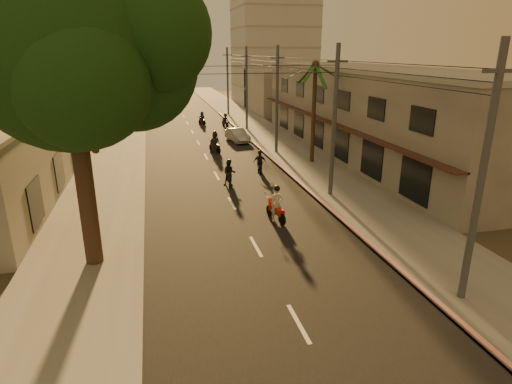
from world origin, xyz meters
TOP-DOWN VIEW (x-y plane):
  - ground at (0.00, 0.00)m, footprint 160.00×160.00m
  - road at (0.00, 20.00)m, footprint 10.00×140.00m
  - sidewalk_right at (7.50, 20.00)m, footprint 5.00×140.00m
  - sidewalk_left at (-7.50, 20.00)m, footprint 5.00×140.00m
  - curb_stripe at (5.10, 15.00)m, footprint 0.20×60.00m
  - shophouse_row at (13.95, 18.00)m, footprint 8.80×34.20m
  - distant_tower at (16.00, 56.00)m, footprint 12.10×12.10m
  - broadleaf_tree at (-6.61, 2.14)m, footprint 9.60×8.70m
  - palm_tree at (8.00, 16.00)m, footprint 5.00×5.00m
  - utility_poles at (6.20, 20.00)m, footprint 1.20×48.26m
  - filler_right at (14.00, 45.00)m, footprint 8.00×14.00m
  - filler_left_near at (-14.00, 34.00)m, footprint 8.00×14.00m
  - filler_left_far at (-14.00, 52.00)m, footprint 8.00×14.00m
  - scooter_red at (1.80, 4.83)m, footprint 0.94×1.98m
  - scooter_mid_a at (0.51, 11.56)m, footprint 1.07×1.83m
  - scooter_mid_b at (3.22, 14.11)m, footprint 1.06×1.72m
  - scooter_far_a at (1.01, 21.44)m, footprint 1.26×1.87m
  - scooter_far_b at (4.15, 34.35)m, footprint 1.29×1.65m
  - parked_car at (3.84, 25.57)m, footprint 2.64×4.34m
  - scooter_far_c at (1.67, 36.58)m, footprint 1.09×1.54m

SIDE VIEW (x-z plane):
  - ground at x=0.00m, z-range 0.00..0.00m
  - road at x=0.00m, z-range 0.00..0.02m
  - sidewalk_right at x=7.50m, z-range 0.00..0.12m
  - sidewalk_left at x=-7.50m, z-range 0.00..0.12m
  - curb_stripe at x=5.10m, z-range 0.00..0.20m
  - parked_car at x=3.84m, z-range 0.00..1.28m
  - scooter_far_c at x=1.67m, z-range -0.07..1.53m
  - scooter_far_b at x=4.15m, z-range -0.06..1.58m
  - scooter_mid_b at x=3.22m, z-range -0.08..1.61m
  - scooter_mid_a at x=0.51m, z-range -0.08..1.73m
  - scooter_red at x=1.80m, z-range -0.11..1.86m
  - scooter_far_a at x=1.01m, z-range -0.09..1.84m
  - filler_left_near at x=-14.00m, z-range 0.00..4.40m
  - filler_right at x=14.00m, z-range 0.00..6.00m
  - filler_left_far at x=-14.00m, z-range 0.00..7.00m
  - shophouse_row at x=13.95m, z-range 0.00..7.30m
  - utility_poles at x=6.20m, z-range 2.04..11.04m
  - palm_tree at x=8.00m, z-range 3.05..11.25m
  - broadleaf_tree at x=-6.61m, z-range 2.43..14.53m
  - distant_tower at x=16.00m, z-range 0.00..28.00m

